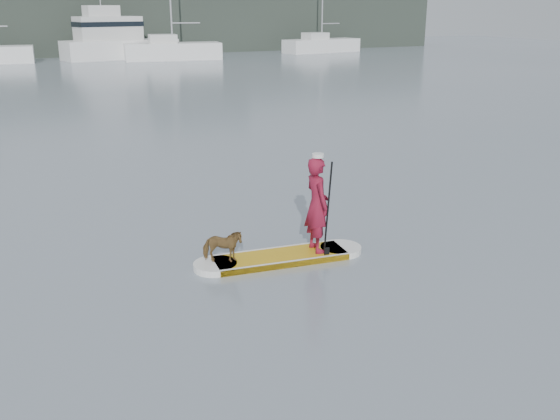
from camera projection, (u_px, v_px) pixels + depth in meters
name	position (u px, v px, depth m)	size (l,w,h in m)	color
ground	(191.00, 230.00, 13.35)	(140.00, 140.00, 0.00)	slate
paddleboard	(280.00, 257.00, 11.73)	(3.29, 1.07, 0.12)	#C89512
paddler	(317.00, 205.00, 11.65)	(0.66, 0.43, 1.81)	maroon
white_cap	(318.00, 155.00, 11.36)	(0.22, 0.22, 0.07)	silver
dog	(222.00, 246.00, 11.27)	(0.33, 0.73, 0.61)	#55351D
paddle	(328.00, 221.00, 11.49)	(0.10, 0.30, 2.00)	black
sailboat_e	(172.00, 50.00, 55.08)	(8.68, 3.95, 12.13)	white
sailboat_f	(321.00, 44.00, 64.00)	(8.62, 3.75, 12.48)	white
motor_yacht_a	(115.00, 39.00, 55.77)	(10.54, 4.89, 6.09)	white
shore_mass	(15.00, 24.00, 57.90)	(90.00, 6.00, 6.00)	black
shore_building_east	(197.00, 11.00, 65.78)	(10.00, 4.00, 8.00)	black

